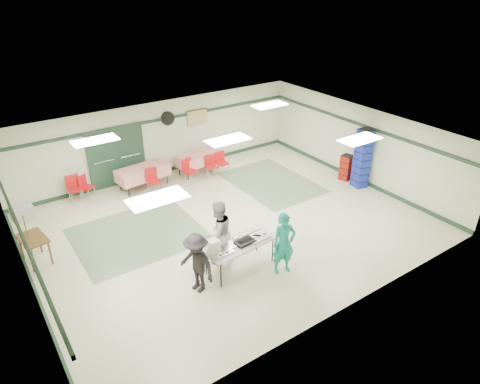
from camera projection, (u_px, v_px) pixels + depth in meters
floor at (229, 224)px, 12.87m from camera, size 11.00×11.00×0.00m
ceiling at (228, 139)px, 11.61m from camera, size 11.00×11.00×0.00m
wall_back at (161, 138)px, 15.53m from camera, size 11.00×0.00×11.00m
wall_front at (346, 262)px, 8.95m from camera, size 11.00×0.00×11.00m
wall_left at (21, 246)px, 9.48m from camera, size 0.00×9.00×9.00m
wall_right at (360, 144)px, 15.00m from camera, size 0.00×9.00×9.00m
trim_back at (160, 120)px, 15.18m from camera, size 11.00×0.06×0.10m
baseboard_back at (164, 171)px, 16.10m from camera, size 11.00×0.06×0.12m
trim_left at (15, 219)px, 9.17m from camera, size 0.06×9.00×0.10m
baseboard_left at (35, 291)px, 10.10m from camera, size 0.06×9.00×0.12m
trim_right at (362, 125)px, 14.66m from camera, size 0.06×9.00×0.10m
baseboard_right at (355, 177)px, 15.58m from camera, size 0.06×9.00×0.12m
green_patch_a at (138, 234)px, 12.34m from camera, size 3.50×3.00×0.01m
green_patch_b at (271, 182)px, 15.36m from camera, size 2.50×3.50×0.01m
double_door_left at (103, 160)px, 14.52m from camera, size 0.90×0.06×2.10m
double_door_right at (130, 154)px, 15.00m from camera, size 0.90×0.06×2.10m
door_frame at (117, 157)px, 14.74m from camera, size 2.00×0.03×2.15m
wall_fan at (168, 118)px, 15.31m from camera, size 0.50×0.10×0.50m
scroll_banner at (197, 118)px, 16.00m from camera, size 0.80×0.02×0.60m
serving_table at (240, 244)px, 10.65m from camera, size 1.98×0.92×0.76m
sheet_tray_right at (257, 237)px, 10.85m from camera, size 0.64×0.50×0.02m
sheet_tray_mid at (237, 241)px, 10.69m from camera, size 0.62×0.49×0.02m
sheet_tray_left at (221, 252)px, 10.27m from camera, size 0.61×0.48×0.02m
baking_pan at (245, 242)px, 10.60m from camera, size 0.50×0.34×0.08m
foam_box_stack at (213, 246)px, 10.20m from camera, size 0.27×0.25×0.35m
volunteer_teal at (284, 244)px, 10.48m from camera, size 0.69×0.54×1.65m
volunteer_grey at (218, 233)px, 10.84m from camera, size 0.94×0.78×1.75m
volunteer_dark at (197, 263)px, 9.87m from camera, size 0.82×1.12×1.55m
dining_table_a at (199, 158)px, 15.86m from camera, size 1.76×0.95×0.77m
dining_table_b at (143, 172)px, 14.76m from camera, size 1.88×1.00×0.77m
chair_a at (210, 164)px, 15.55m from camera, size 0.50×0.50×0.84m
chair_b at (189, 168)px, 15.09m from camera, size 0.51×0.51×0.90m
chair_c at (221, 161)px, 15.79m from camera, size 0.40×0.40×0.85m
chair_d at (152, 178)px, 14.40m from camera, size 0.44×0.44×0.89m
chair_loose_a at (85, 185)px, 14.09m from camera, size 0.52×0.52×0.80m
chair_loose_b at (74, 186)px, 13.84m from camera, size 0.44×0.44×0.92m
crate_stack_blue_a at (363, 159)px, 14.58m from camera, size 0.50×0.50×2.12m
crate_stack_red at (346, 168)px, 15.36m from camera, size 0.43×0.43×0.94m
crate_stack_blue_b at (361, 158)px, 14.64m from camera, size 0.40×0.40×2.08m
printer_table at (33, 241)px, 10.91m from camera, size 0.71×0.98×0.74m
office_printer at (22, 213)px, 11.55m from camera, size 0.59×0.54×0.42m
broom at (28, 237)px, 10.91m from camera, size 0.03×0.22×1.39m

